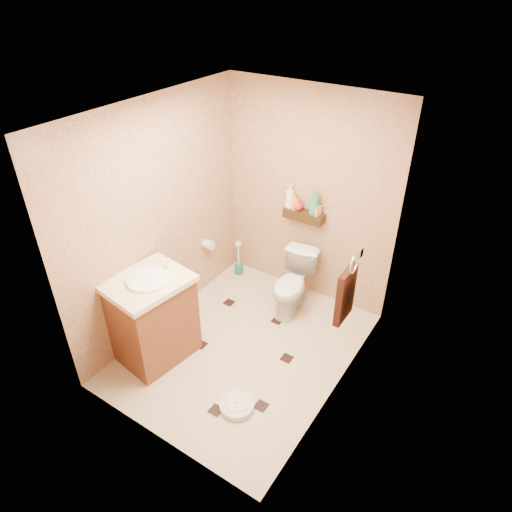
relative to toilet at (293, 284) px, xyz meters
The scene contains 19 objects.
ground 0.90m from the toilet, 95.92° to the right, with size 2.50×2.50×0.00m, color #C0B18D.
wall_back 0.96m from the toilet, 101.67° to the left, with size 2.00×0.04×2.40m, color tan.
wall_front 2.26m from the toilet, 92.37° to the right, with size 2.00×0.04×2.40m, color tan.
wall_left 1.62m from the toilet, 142.55° to the right, with size 0.04×2.50×2.40m, color tan.
wall_right 1.51m from the toilet, 42.32° to the right, with size 0.04×2.50×2.40m, color tan.
ceiling 2.23m from the toilet, 95.92° to the right, with size 2.00×2.50×0.02m, color silver.
wall_shelf 0.77m from the toilet, 104.33° to the left, with size 0.46×0.14×0.10m, color #33200D.
floor_accents 0.95m from the toilet, 92.27° to the right, with size 1.22×1.44×0.01m.
toilet is the anchor object (origin of this frame).
vanity 1.58m from the toilet, 119.98° to the right, with size 0.71×0.82×1.05m.
bathroom_scale 1.54m from the toilet, 79.26° to the right, with size 0.41×0.41×0.06m.
toilet_brush 0.95m from the toilet, 165.26° to the left, with size 0.11×0.11×0.47m.
towel_ring 1.18m from the toilet, 35.14° to the right, with size 0.12×0.30×0.76m.
toilet_paper 1.08m from the toilet, 169.95° to the right, with size 0.12×0.11×0.12m.
bottle_a 0.97m from the toilet, 128.28° to the left, with size 0.11×0.11×0.27m, color silver.
bottle_b 0.91m from the toilet, 121.36° to the left, with size 0.08×0.08×0.18m, color gold.
bottle_c 0.88m from the toilet, 114.87° to the left, with size 0.10×0.10×0.13m, color red.
bottle_d 0.94m from the toilet, 85.05° to the left, with size 0.11×0.11×0.29m, color #2E8C55.
bottle_e 0.89m from the toilet, 79.91° to the left, with size 0.08×0.08×0.17m, color #E5944C.
Camera 1 is at (1.98, -2.79, 3.36)m, focal length 32.00 mm.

